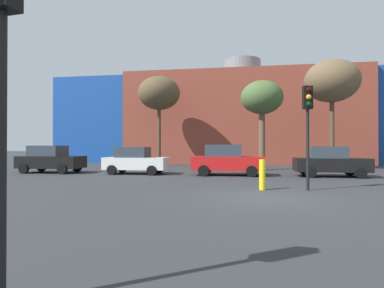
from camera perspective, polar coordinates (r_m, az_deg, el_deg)
The scene contains 11 objects.
ground_plane at distance 11.00m, azimuth 12.76°, elevation -9.40°, with size 200.00×200.00×0.00m, color #2D3033.
building_backdrop at distance 35.90m, azimuth 9.07°, elevation 4.28°, with size 40.07×10.54×11.35m.
parked_car_0 at distance 22.70m, azimuth -24.12°, elevation -2.52°, with size 4.10×2.01×1.78m.
parked_car_1 at distance 20.13m, azimuth -10.17°, elevation -2.96°, with size 3.88×1.91×1.68m.
parked_car_2 at distance 19.03m, azimuth 6.31°, elevation -2.89°, with size 4.22×2.07×1.83m.
parked_car_3 at distance 19.63m, azimuth 23.54°, elevation -2.93°, with size 3.97×1.95×1.72m.
traffic_light_island at distance 13.21m, azimuth 20.12°, elevation 5.15°, with size 0.39×0.38×4.08m.
bare_tree_0 at distance 28.60m, azimuth -5.94°, elevation 9.00°, with size 3.71×3.71×7.95m.
bare_tree_1 at distance 23.96m, azimuth 12.47°, elevation 7.93°, with size 3.07×3.07×6.55m.
bare_tree_2 at distance 25.77m, azimuth 23.86°, elevation 10.24°, with size 3.91×3.91×8.10m.
bollard_yellow_0 at distance 12.86m, azimuth 12.52°, elevation -5.41°, with size 0.24×0.24×1.20m, color yellow.
Camera 1 is at (-0.70, -10.84, 1.71)m, focal length 29.64 mm.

